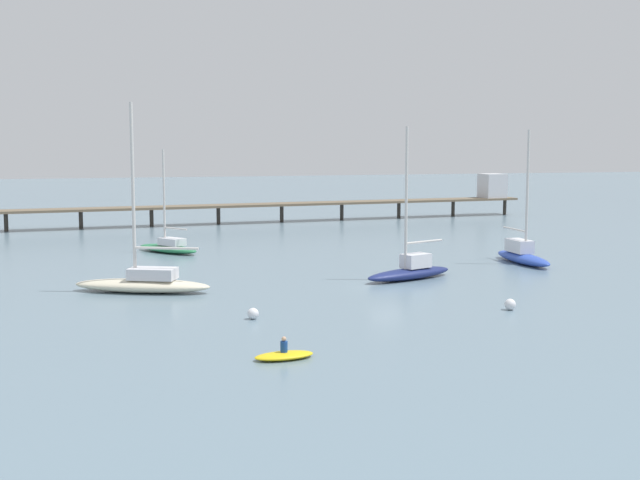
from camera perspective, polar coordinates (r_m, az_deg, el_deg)
ground_plane at (r=62.32m, az=4.58°, el=-3.22°), size 400.00×400.00×0.00m
pier at (r=114.22m, az=0.22°, el=2.76°), size 80.15×9.32×6.04m
sailboat_green at (r=82.57m, az=-10.28°, el=-0.41°), size 6.26×7.50×9.99m
sailboat_navy at (r=65.95m, az=6.18°, el=-1.98°), size 8.57×4.90×11.90m
sailboat_blue at (r=76.36m, az=13.61°, el=-0.92°), size 2.19×8.67×11.77m
sailboat_cream at (r=61.27m, az=-11.91°, el=-2.77°), size 10.18×6.40×13.50m
dinghy_yellow at (r=41.95m, az=-2.47°, el=-7.83°), size 3.16×1.66×1.14m
mooring_buoy_outer at (r=55.10m, az=12.82°, el=-4.30°), size 0.73×0.73×0.73m
mooring_buoy_mid at (r=51.17m, az=-4.58°, el=-5.02°), size 0.69×0.69×0.69m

